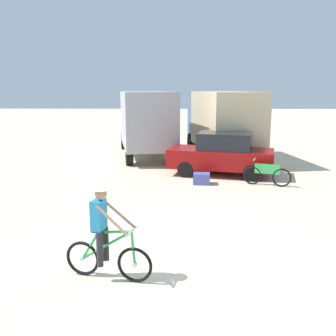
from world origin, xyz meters
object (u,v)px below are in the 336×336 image
object	(u,v)px
box_truck_tan_camper	(223,122)
cyclist_orange_shirt	(104,236)
bicycle_spare	(267,175)
supply_crate	(201,179)
sedan_parked	(222,154)
box_truck_grey_hauler	(146,120)

from	to	relation	value
box_truck_tan_camper	cyclist_orange_shirt	size ratio (longest dim) A/B	3.86
cyclist_orange_shirt	bicycle_spare	size ratio (longest dim) A/B	1.10
cyclist_orange_shirt	supply_crate	bearing A→B (deg)	72.73
cyclist_orange_shirt	sedan_parked	bearing A→B (deg)	70.15
bicycle_spare	sedan_parked	bearing A→B (deg)	130.17
box_truck_tan_camper	bicycle_spare	bearing A→B (deg)	-79.70
cyclist_orange_shirt	bicycle_spare	bearing A→B (deg)	56.84
supply_crate	bicycle_spare	bearing A→B (deg)	-4.75
box_truck_tan_camper	cyclist_orange_shirt	bearing A→B (deg)	-106.08
sedan_parked	bicycle_spare	world-z (taller)	sedan_parked
box_truck_grey_hauler	sedan_parked	bearing A→B (deg)	-52.05
sedan_parked	bicycle_spare	distance (m)	2.31
box_truck_grey_hauler	sedan_parked	xyz separation A→B (m)	(3.45, -4.43, -0.99)
cyclist_orange_shirt	supply_crate	size ratio (longest dim) A/B	3.00
box_truck_grey_hauler	sedan_parked	distance (m)	5.70
box_truck_tan_camper	bicycle_spare	distance (m)	5.80
cyclist_orange_shirt	supply_crate	xyz separation A→B (m)	(2.27, 7.31, -0.64)
box_truck_tan_camper	cyclist_orange_shirt	xyz separation A→B (m)	(-3.64, -12.63, -1.03)
bicycle_spare	box_truck_grey_hauler	bearing A→B (deg)	128.58
box_truck_tan_camper	sedan_parked	bearing A→B (deg)	-96.79
box_truck_tan_camper	bicycle_spare	xyz separation A→B (m)	(1.00, -5.52, -1.48)
box_truck_grey_hauler	sedan_parked	size ratio (longest dim) A/B	1.57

